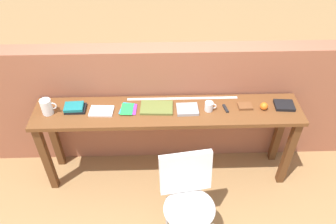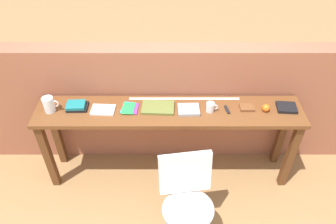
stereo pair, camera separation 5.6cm
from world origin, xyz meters
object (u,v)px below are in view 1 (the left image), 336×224
at_px(pitcher_white, 47,107).
at_px(pamphlet_pile_colourful, 128,109).
at_px(book_open_centre, 157,108).
at_px(sports_ball_small, 264,106).
at_px(chair_white_moulded, 188,196).
at_px(book_repair_rightmost, 284,105).
at_px(multitool_folded, 226,108).
at_px(magazine_cycling, 102,111).
at_px(leather_journal_brown, 245,106).
at_px(mug, 209,106).
at_px(book_stack_leftmost, 75,108).

height_order(pitcher_white, pamphlet_pile_colourful, pitcher_white).
xyz_separation_m(book_open_centre, sports_ball_small, (0.99, -0.04, 0.02)).
bearing_deg(pitcher_white, book_open_centre, 2.08).
relative_size(chair_white_moulded, book_repair_rightmost, 5.01).
distance_m(book_open_centre, multitool_folded, 0.64).
bearing_deg(magazine_cycling, leather_journal_brown, 4.41).
height_order(pitcher_white, multitool_folded, pitcher_white).
height_order(book_open_centre, mug, mug).
distance_m(book_stack_leftmost, book_repair_rightmost, 1.96).
xyz_separation_m(multitool_folded, leather_journal_brown, (0.19, 0.02, 0.00)).
xyz_separation_m(book_open_centre, multitool_folded, (0.64, -0.03, -0.00)).
bearing_deg(pitcher_white, leather_journal_brown, 1.03).
distance_m(pitcher_white, pamphlet_pile_colourful, 0.73).
bearing_deg(sports_ball_small, pitcher_white, 179.97).
distance_m(sports_ball_small, book_repair_rightmost, 0.21).
relative_size(leather_journal_brown, book_repair_rightmost, 0.73).
xyz_separation_m(multitool_folded, book_repair_rightmost, (0.56, 0.02, 0.01)).
distance_m(mug, multitool_folded, 0.16).
height_order(multitool_folded, sports_ball_small, sports_ball_small).
relative_size(magazine_cycling, leather_journal_brown, 1.66).
distance_m(magazine_cycling, book_repair_rightmost, 1.71).
xyz_separation_m(magazine_cycling, pamphlet_pile_colourful, (0.24, 0.02, -0.00)).
distance_m(pamphlet_pile_colourful, leather_journal_brown, 1.10).
bearing_deg(multitool_folded, leather_journal_brown, 7.27).
xyz_separation_m(pitcher_white, mug, (1.48, -0.00, -0.03)).
bearing_deg(magazine_cycling, mug, 2.91).
xyz_separation_m(pamphlet_pile_colourful, book_open_centre, (0.27, 0.01, 0.00)).
relative_size(chair_white_moulded, multitool_folded, 8.10).
relative_size(chair_white_moulded, sports_ball_small, 12.51).
bearing_deg(book_stack_leftmost, pamphlet_pile_colourful, -1.54).
xyz_separation_m(chair_white_moulded, leather_journal_brown, (0.58, 0.73, 0.37)).
relative_size(mug, book_repair_rightmost, 0.62).
bearing_deg(pitcher_white, magazine_cycling, 0.43).
bearing_deg(pamphlet_pile_colourful, sports_ball_small, -1.28).
relative_size(leather_journal_brown, sports_ball_small, 1.82).
height_order(chair_white_moulded, multitool_folded, multitool_folded).
bearing_deg(magazine_cycling, book_open_centre, 6.81).
bearing_deg(pitcher_white, sports_ball_small, -0.03).
height_order(pitcher_white, book_stack_leftmost, pitcher_white).
height_order(mug, book_repair_rightmost, mug).
bearing_deg(chair_white_moulded, multitool_folded, 61.03).
distance_m(pamphlet_pile_colourful, book_repair_rightmost, 1.47).
bearing_deg(multitool_folded, mug, -176.50).
bearing_deg(leather_journal_brown, book_open_centre, 179.37).
xyz_separation_m(book_stack_leftmost, book_repair_rightmost, (1.96, -0.01, -0.01)).
height_order(magazine_cycling, book_repair_rightmost, book_repair_rightmost).
bearing_deg(multitool_folded, pitcher_white, -179.69).
bearing_deg(chair_white_moulded, mug, 71.49).
distance_m(pitcher_white, mug, 1.48).
distance_m(book_stack_leftmost, multitool_folded, 1.40).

